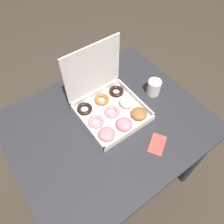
{
  "coord_description": "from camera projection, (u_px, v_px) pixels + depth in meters",
  "views": [
    {
      "loc": [
        -0.34,
        -0.5,
        1.67
      ],
      "look_at": [
        0.05,
        0.04,
        0.75
      ],
      "focal_mm": 35.0,
      "sensor_mm": 36.0,
      "label": 1
    }
  ],
  "objects": [
    {
      "name": "ground_plane",
      "position": [
        109.0,
        174.0,
        1.71
      ],
      "size": [
        8.0,
        8.0,
        0.0
      ],
      "primitive_type": "plane",
      "color": "#42382D"
    },
    {
      "name": "dining_table",
      "position": [
        108.0,
        135.0,
        1.2
      ],
      "size": [
        0.97,
        0.81,
        0.74
      ],
      "color": "#2D2D33",
      "rests_on": "ground_plane"
    },
    {
      "name": "donut_box",
      "position": [
        110.0,
        105.0,
        1.11
      ],
      "size": [
        0.32,
        0.32,
        0.33
      ],
      "color": "silver",
      "rests_on": "dining_table"
    },
    {
      "name": "coffee_mug",
      "position": [
        154.0,
        87.0,
        1.19
      ],
      "size": [
        0.07,
        0.07,
        0.09
      ],
      "color": "white",
      "rests_on": "dining_table"
    },
    {
      "name": "paper_napkin",
      "position": [
        157.0,
        144.0,
        1.04
      ],
      "size": [
        0.13,
        0.12,
        0.01
      ],
      "color": "#CC4C47",
      "rests_on": "dining_table"
    }
  ]
}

